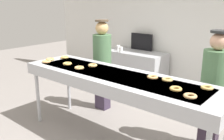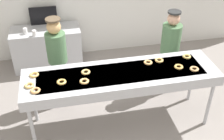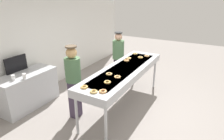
# 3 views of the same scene
# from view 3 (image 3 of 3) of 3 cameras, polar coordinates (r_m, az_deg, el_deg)

# --- Properties ---
(ground_plane) EXTENTS (16.00, 16.00, 0.00)m
(ground_plane) POSITION_cam_3_polar(r_m,az_deg,el_deg) (4.95, 3.37, -10.48)
(ground_plane) COLOR gray
(back_wall) EXTENTS (8.00, 0.12, 3.03)m
(back_wall) POSITION_cam_3_polar(r_m,az_deg,el_deg) (5.87, -19.37, 9.48)
(back_wall) COLOR white
(back_wall) RESTS_ON ground
(fryer_conveyor) EXTENTS (2.98, 0.82, 1.02)m
(fryer_conveyor) POSITION_cam_3_polar(r_m,az_deg,el_deg) (4.52, 3.62, -0.37)
(fryer_conveyor) COLOR #B7BABF
(fryer_conveyor) RESTS_ON ground
(glazed_donut_0) EXTENTS (0.16, 0.16, 0.04)m
(glazed_donut_0) POSITION_cam_3_polar(r_m,az_deg,el_deg) (4.09, -0.88, -1.19)
(glazed_donut_0) COLOR #E7B96A
(glazed_donut_0) RESTS_ON fryer_conveyor
(glazed_donut_1) EXTENTS (0.20, 0.20, 0.04)m
(glazed_donut_1) POSITION_cam_3_polar(r_m,az_deg,el_deg) (3.95, 1.61, -2.06)
(glazed_donut_1) COLOR #EDB468
(glazed_donut_1) RESTS_ON fryer_conveyor
(glazed_donut_2) EXTENTS (0.14, 0.14, 0.04)m
(glazed_donut_2) POSITION_cam_3_polar(r_m,az_deg,el_deg) (3.72, -1.40, -3.63)
(glazed_donut_2) COLOR #EEBB5D
(glazed_donut_2) RESTS_ON fryer_conveyor
(glazed_donut_3) EXTENTS (0.15, 0.15, 0.04)m
(glazed_donut_3) POSITION_cam_3_polar(r_m,az_deg,el_deg) (4.96, 4.32, 2.86)
(glazed_donut_3) COLOR #EFB069
(glazed_donut_3) RESTS_ON fryer_conveyor
(glazed_donut_4) EXTENTS (0.18, 0.18, 0.04)m
(glazed_donut_4) POSITION_cam_3_polar(r_m,az_deg,el_deg) (3.57, -8.29, -5.00)
(glazed_donut_4) COLOR #EDB75D
(glazed_donut_4) RESTS_ON fryer_conveyor
(glazed_donut_5) EXTENTS (0.18, 0.18, 0.04)m
(glazed_donut_5) POSITION_cam_3_polar(r_m,az_deg,el_deg) (5.57, 6.91, 4.85)
(glazed_donut_5) COLOR #E1BA63
(glazed_donut_5) RESTS_ON fryer_conveyor
(glazed_donut_6) EXTENTS (0.19, 0.19, 0.04)m
(glazed_donut_6) POSITION_cam_3_polar(r_m,az_deg,el_deg) (5.25, 8.47, 3.75)
(glazed_donut_6) COLOR #E7B65C
(glazed_donut_6) RESTS_ON fryer_conveyor
(glazed_donut_7) EXTENTS (0.19, 0.19, 0.04)m
(glazed_donut_7) POSITION_cam_3_polar(r_m,az_deg,el_deg) (5.41, 10.33, 4.15)
(glazed_donut_7) COLOR #DFAA6D
(glazed_donut_7) RESTS_ON fryer_conveyor
(glazed_donut_8) EXTENTS (0.18, 0.18, 0.04)m
(glazed_donut_8) POSITION_cam_3_polar(r_m,az_deg,el_deg) (3.39, -5.46, -6.40)
(glazed_donut_8) COLOR #E0B564
(glazed_donut_8) RESTS_ON fryer_conveyor
(glazed_donut_9) EXTENTS (0.19, 0.19, 0.04)m
(glazed_donut_9) POSITION_cam_3_polar(r_m,az_deg,el_deg) (3.38, -2.73, -6.35)
(glazed_donut_9) COLOR #EDA863
(glazed_donut_9) RESTS_ON fryer_conveyor
(glazed_donut_10) EXTENTS (0.18, 0.18, 0.04)m
(glazed_donut_10) POSITION_cam_3_polar(r_m,az_deg,el_deg) (5.14, 4.98, 3.51)
(glazed_donut_10) COLOR #E3B967
(glazed_donut_10) RESTS_ON fryer_conveyor
(worker_baker) EXTENTS (0.33, 0.33, 1.66)m
(worker_baker) POSITION_cam_3_polar(r_m,az_deg,el_deg) (4.19, -11.41, -2.46)
(worker_baker) COLOR #3E3147
(worker_baker) RESTS_ON ground
(worker_assistant) EXTENTS (0.34, 0.34, 1.63)m
(worker_assistant) POSITION_cam_3_polar(r_m,az_deg,el_deg) (5.73, 1.86, 4.32)
(worker_assistant) COLOR #332736
(worker_assistant) RESTS_ON ground
(prep_counter) EXTENTS (1.43, 0.64, 0.86)m
(prep_counter) POSITION_cam_3_polar(r_m,az_deg,el_deg) (5.19, -23.78, -5.36)
(prep_counter) COLOR #B7BABF
(prep_counter) RESTS_ON ground
(paper_cup_0) EXTENTS (0.08, 0.08, 0.12)m
(paper_cup_0) POSITION_cam_3_polar(r_m,az_deg,el_deg) (4.70, -24.62, -1.66)
(paper_cup_0) COLOR white
(paper_cup_0) RESTS_ON prep_counter
(paper_cup_1) EXTENTS (0.08, 0.08, 0.12)m
(paper_cup_1) POSITION_cam_3_polar(r_m,az_deg,el_deg) (4.72, -27.31, -2.05)
(paper_cup_1) COLOR white
(paper_cup_1) RESTS_ON prep_counter
(menu_display) EXTENTS (0.56, 0.04, 0.38)m
(menu_display) POSITION_cam_3_polar(r_m,az_deg,el_deg) (5.18, -26.62, 1.59)
(menu_display) COLOR black
(menu_display) RESTS_ON prep_counter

